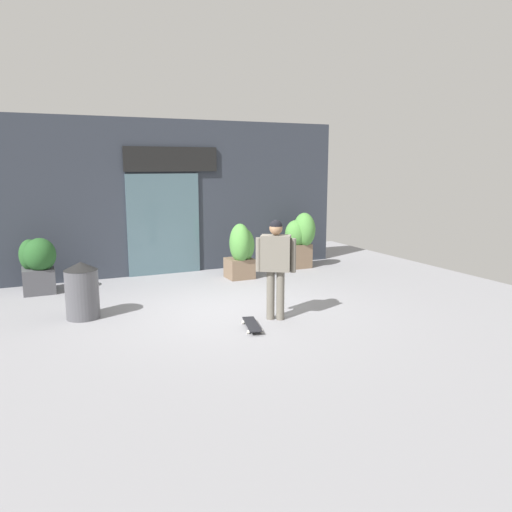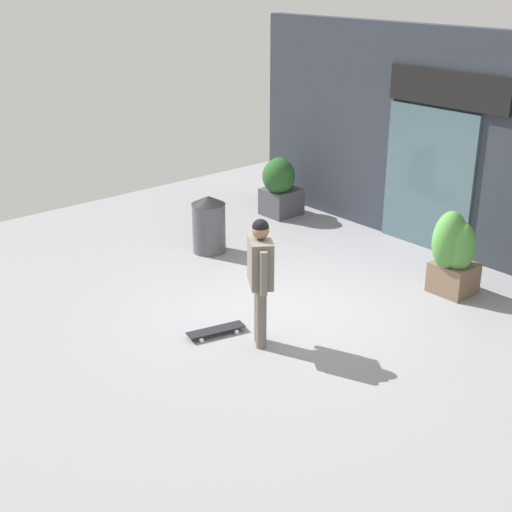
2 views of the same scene
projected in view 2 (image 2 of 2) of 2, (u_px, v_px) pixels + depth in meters
ground_plane at (287, 311)px, 9.60m from camera, size 12.00×12.00×0.00m
building_facade at (451, 145)px, 11.05m from camera, size 8.19×0.31×3.49m
skateboarder at (260, 270)px, 8.40m from camera, size 0.55×0.48×1.63m
skateboard at (216, 330)px, 8.97m from camera, size 0.37×0.77×0.08m
planter_box_left at (453, 253)px, 9.87m from camera, size 0.59×0.67×1.23m
planter_box_right at (280, 184)px, 13.05m from camera, size 0.67×0.74×1.10m
trash_bin at (209, 224)px, 11.42m from camera, size 0.54×0.54×0.94m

